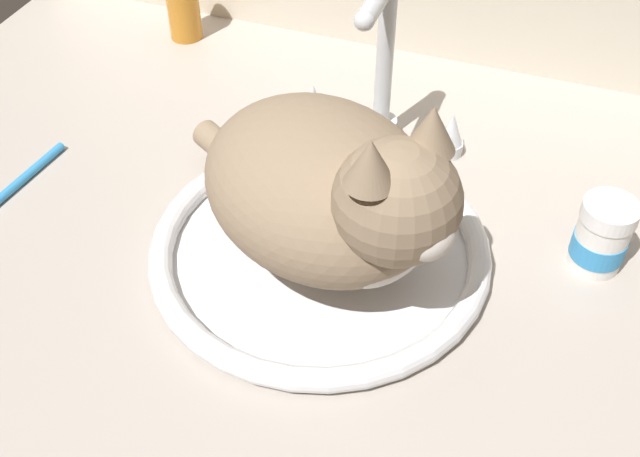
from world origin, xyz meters
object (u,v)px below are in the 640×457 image
Objects in this scene: sink_basin at (320,249)px; faucet at (381,83)px; pill_bottle at (601,237)px; toothbrush at (14,186)px; amber_bottle at (183,2)px; cat at (334,191)px.

faucet reaches higher than sink_basin.
pill_bottle reaches higher than toothbrush.
faucet is at bearing 156.13° from pill_bottle.
cat is at bearing -45.80° from amber_bottle.
faucet is at bearing 94.78° from cat.
toothbrush is at bearing -148.07° from faucet.
sink_basin is 4.35× the size of pill_bottle.
amber_bottle is 0.73× the size of toothbrush.
sink_basin is 1.01× the size of cat.
faucet is 1.89× the size of amber_bottle.
cat is (1.81, -21.57, 1.95)cm from faucet.
pill_bottle reaches higher than sink_basin.
faucet is 1.38× the size of toothbrush.
toothbrush is at bearing -176.80° from sink_basin.
amber_bottle is 65.48cm from pill_bottle.
pill_bottle is at bearing 17.95° from sink_basin.
cat is 27.62cm from pill_bottle.
pill_bottle is (24.97, 9.72, -6.69)cm from cat.
pill_bottle is 63.94cm from toothbrush.
pill_bottle is at bearing -23.87° from faucet.
sink_basin is 2.23× the size of toothbrush.
amber_bottle is at bearing 134.20° from cat.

